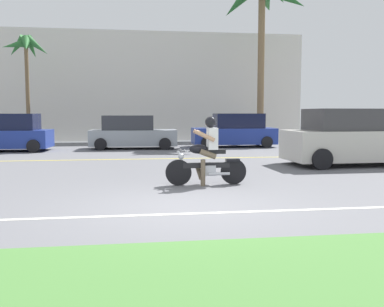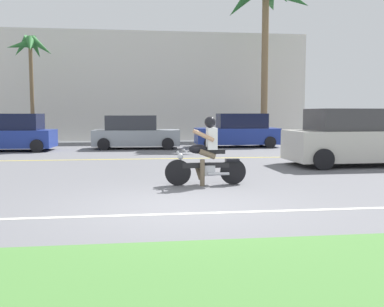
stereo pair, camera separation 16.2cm
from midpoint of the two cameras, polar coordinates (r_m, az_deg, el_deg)
ground at (r=10.78m, az=-3.49°, el=-3.83°), size 56.00×30.00×0.04m
grass_median at (r=3.98m, az=5.45°, el=-19.48°), size 56.00×3.80×0.06m
lane_line_near at (r=7.39m, az=-1.27°, el=-7.90°), size 50.40×0.12×0.01m
lane_line_far at (r=16.13m, az=-5.07°, el=-0.70°), size 50.40×0.12×0.01m
motorcyclist at (r=10.22m, az=1.53°, el=-0.35°), size 1.93×0.63×1.61m
suv_nearby at (r=15.10m, az=20.44°, el=1.96°), size 4.68×2.24×1.83m
parked_car_0 at (r=21.01m, az=-23.05°, el=2.40°), size 3.72×2.09×1.67m
parked_car_1 at (r=20.89m, az=-8.07°, el=2.66°), size 4.16×2.14×1.58m
parked_car_2 at (r=21.92m, az=5.45°, el=2.91°), size 4.16×2.01×1.67m
palm_tree_0 at (r=24.80m, az=-21.18°, el=12.32°), size 2.41×2.38×5.80m
palm_tree_1 at (r=25.58m, az=9.12°, el=19.24°), size 4.90×5.16×9.44m
building_far at (r=28.67m, az=-5.84°, el=8.54°), size 19.09×4.00×6.61m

